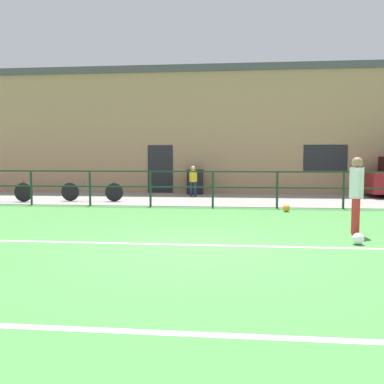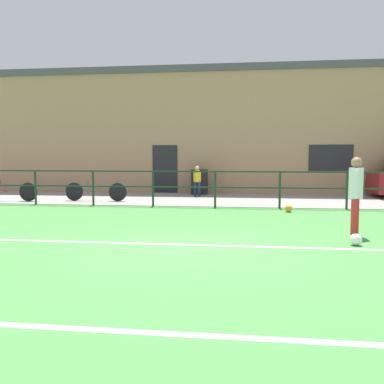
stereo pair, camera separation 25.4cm
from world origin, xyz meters
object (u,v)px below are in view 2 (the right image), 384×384
(bicycle_parked_0, at_px, (8,191))
(trash_bin_0, at_px, (199,182))
(player_striker, at_px, (356,191))
(soccer_ball_spare, at_px, (289,208))
(spectator_child, at_px, (197,179))
(bicycle_parked_1, at_px, (96,191))
(soccer_ball_match, at_px, (356,240))

(bicycle_parked_0, height_order, trash_bin_0, trash_bin_0)
(player_striker, bearing_deg, soccer_ball_spare, 24.38)
(player_striker, xyz_separation_m, trash_bin_0, (-4.13, 8.88, -0.36))
(spectator_child, relative_size, trash_bin_0, 1.18)
(spectator_child, xyz_separation_m, bicycle_parked_1, (-3.40, -2.19, -0.35))
(bicycle_parked_1, bearing_deg, player_striker, -37.00)
(soccer_ball_match, xyz_separation_m, bicycle_parked_1, (-7.29, 6.62, 0.25))
(player_striker, bearing_deg, spectator_child, 37.04)
(soccer_ball_spare, height_order, spectator_child, spectator_child)
(bicycle_parked_1, distance_m, trash_bin_0, 4.67)
(player_striker, xyz_separation_m, soccer_ball_spare, (-0.95, 3.56, -0.79))
(player_striker, height_order, soccer_ball_spare, player_striker)
(soccer_ball_match, bearing_deg, soccer_ball_spare, 99.30)
(spectator_child, height_order, bicycle_parked_0, spectator_child)
(bicycle_parked_0, bearing_deg, trash_bin_0, 29.62)
(soccer_ball_spare, bearing_deg, bicycle_parked_1, 162.32)
(player_striker, relative_size, soccer_ball_match, 7.42)
(player_striker, relative_size, soccer_ball_spare, 7.48)
(player_striker, height_order, trash_bin_0, player_striker)
(spectator_child, xyz_separation_m, trash_bin_0, (-0.03, 1.03, -0.17))
(soccer_ball_match, height_order, trash_bin_0, trash_bin_0)
(bicycle_parked_0, bearing_deg, soccer_ball_match, -30.78)
(soccer_ball_spare, bearing_deg, bicycle_parked_0, 170.31)
(bicycle_parked_0, bearing_deg, spectator_child, 22.15)
(trash_bin_0, bearing_deg, soccer_ball_spare, -59.12)
(player_striker, xyz_separation_m, spectator_child, (-4.10, 7.84, -0.19))
(bicycle_parked_0, bearing_deg, bicycle_parked_1, 8.21)
(spectator_child, distance_m, bicycle_parked_0, 7.00)
(bicycle_parked_1, bearing_deg, soccer_ball_match, -42.24)
(player_striker, relative_size, spectator_child, 1.30)
(soccer_ball_match, distance_m, trash_bin_0, 10.60)
(player_striker, xyz_separation_m, bicycle_parked_1, (-7.50, 5.65, -0.54))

